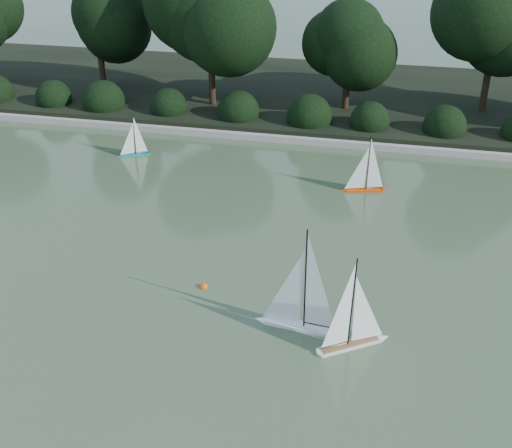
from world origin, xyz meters
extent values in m
plane|color=#354529|center=(0.00, 0.00, 0.00)|extent=(80.00, 80.00, 0.00)
cube|color=gray|center=(0.00, 9.00, 0.09)|extent=(40.00, 0.35, 0.18)
cube|color=black|center=(0.00, 13.00, 0.15)|extent=(40.00, 8.00, 0.30)
cylinder|color=black|center=(-7.00, 11.80, 0.68)|extent=(0.20, 0.20, 1.37)
sphere|color=black|center=(-7.00, 11.80, 2.38)|extent=(2.24, 2.24, 2.24)
cylinder|color=black|center=(-3.00, 10.90, 0.83)|extent=(0.20, 0.20, 1.66)
sphere|color=black|center=(-3.00, 10.90, 2.85)|extent=(2.66, 2.66, 2.66)
cylinder|color=black|center=(1.00, 11.40, 0.63)|extent=(0.20, 0.20, 1.26)
sphere|color=black|center=(1.00, 11.40, 2.21)|extent=(2.10, 2.10, 2.10)
cylinder|color=black|center=(5.00, 12.10, 0.86)|extent=(0.20, 0.20, 1.73)
sphere|color=black|center=(5.00, 12.10, 2.99)|extent=(2.80, 2.80, 2.80)
sphere|color=black|center=(-8.00, 9.90, 0.45)|extent=(1.10, 1.10, 1.10)
sphere|color=black|center=(-6.00, 9.90, 0.45)|extent=(1.10, 1.10, 1.10)
sphere|color=black|center=(-4.00, 9.90, 0.45)|extent=(1.10, 1.10, 1.10)
sphere|color=black|center=(-2.00, 9.90, 0.45)|extent=(1.10, 1.10, 1.10)
sphere|color=black|center=(0.00, 9.90, 0.45)|extent=(1.10, 1.10, 1.10)
sphere|color=black|center=(2.00, 9.90, 0.45)|extent=(1.10, 1.10, 1.10)
sphere|color=black|center=(4.00, 9.90, 0.45)|extent=(1.10, 1.10, 1.10)
cube|color=white|center=(1.38, 0.84, 0.06)|extent=(1.16, 0.35, 0.11)
cone|color=white|center=(0.72, 0.91, 0.06)|extent=(0.25, 0.25, 0.23)
cylinder|color=white|center=(1.95, 0.78, 0.06)|extent=(0.15, 0.15, 0.11)
cylinder|color=black|center=(1.43, 0.83, 1.00)|extent=(0.03, 0.03, 1.77)
cylinder|color=black|center=(1.68, 0.80, 0.18)|extent=(0.53, 0.08, 0.02)
cube|color=silver|center=(2.21, 0.55, 0.05)|extent=(0.96, 0.74, 0.10)
cone|color=silver|center=(2.70, 0.88, 0.05)|extent=(0.28, 0.28, 0.20)
cylinder|color=silver|center=(1.78, 0.26, 0.05)|extent=(0.17, 0.17, 0.10)
cube|color=olive|center=(2.21, 0.55, 0.11)|extent=(0.86, 0.65, 0.01)
cylinder|color=black|center=(2.16, 0.52, 0.89)|extent=(0.03, 0.03, 1.58)
cylinder|color=black|center=(1.98, 0.39, 0.16)|extent=(0.40, 0.28, 0.02)
cube|color=#E64004|center=(1.99, 6.26, 0.04)|extent=(0.86, 0.36, 0.08)
cone|color=#E64004|center=(1.51, 6.15, 0.04)|extent=(0.20, 0.20, 0.17)
cylinder|color=#E64004|center=(2.40, 6.36, 0.04)|extent=(0.12, 0.12, 0.08)
cylinder|color=black|center=(2.03, 6.27, 0.74)|extent=(0.02, 0.02, 1.31)
cylinder|color=black|center=(2.21, 6.31, 0.14)|extent=(0.38, 0.10, 0.01)
cube|color=#0F8483|center=(-4.03, 7.13, 0.03)|extent=(0.67, 0.44, 0.07)
cone|color=#0F8483|center=(-4.38, 6.95, 0.03)|extent=(0.18, 0.18, 0.14)
cylinder|color=#0F8483|center=(-3.72, 7.29, 0.03)|extent=(0.11, 0.11, 0.07)
cylinder|color=black|center=(-4.00, 7.15, 0.60)|extent=(0.02, 0.02, 1.06)
cylinder|color=black|center=(-3.86, 7.22, 0.11)|extent=(0.28, 0.15, 0.01)
sphere|color=#ED4B0C|center=(-0.47, 1.61, 0.00)|extent=(0.16, 0.16, 0.16)
camera|label=1|loc=(2.52, -7.39, 6.34)|focal=45.00mm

